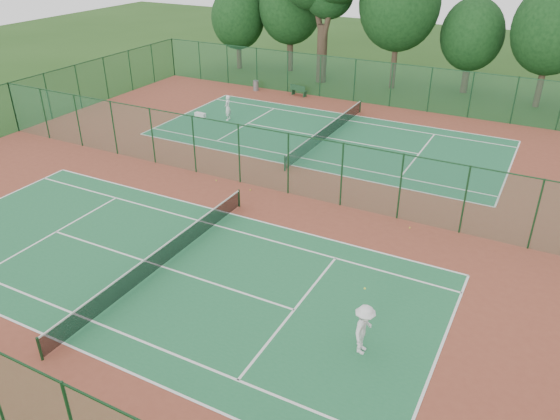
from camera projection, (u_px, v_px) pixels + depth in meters
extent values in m
plane|color=#224716|center=(264.00, 188.00, 30.63)|extent=(120.00, 120.00, 0.00)
cube|color=brown|center=(264.00, 187.00, 30.62)|extent=(40.00, 36.00, 0.01)
cube|color=#21693D|center=(162.00, 267.00, 23.58)|extent=(23.77, 10.97, 0.01)
cube|color=#216940|center=(327.00, 138.00, 37.66)|extent=(23.77, 10.97, 0.01)
cube|color=#1A4E32|center=(373.00, 83.00, 43.88)|extent=(40.00, 0.02, 3.50)
cube|color=#163C20|center=(374.00, 61.00, 43.08)|extent=(40.00, 0.05, 0.05)
cube|color=#194D31|center=(14.00, 107.00, 38.04)|extent=(0.02, 36.00, 3.50)
cube|color=#163E20|center=(8.00, 83.00, 37.24)|extent=(0.05, 36.00, 0.05)
cube|color=#1A4E35|center=(263.00, 159.00, 29.81)|extent=(40.00, 0.02, 3.50)
cube|color=#153B1D|center=(263.00, 129.00, 29.01)|extent=(40.00, 0.05, 0.05)
cylinder|color=#13351A|center=(40.00, 349.00, 18.36)|extent=(0.10, 0.10, 0.97)
cylinder|color=#13351A|center=(239.00, 198.00, 28.37)|extent=(0.10, 0.10, 0.97)
cube|color=black|center=(161.00, 257.00, 23.36)|extent=(0.02, 12.80, 0.85)
cube|color=white|center=(160.00, 249.00, 23.16)|extent=(0.04, 12.80, 0.06)
cylinder|color=#163C1F|center=(285.00, 163.00, 32.43)|extent=(0.10, 0.10, 0.97)
cylinder|color=#163C1F|center=(360.00, 106.00, 42.44)|extent=(0.10, 0.10, 0.97)
cube|color=black|center=(328.00, 131.00, 37.44)|extent=(0.02, 12.80, 0.85)
cube|color=silver|center=(328.00, 125.00, 37.23)|extent=(0.04, 12.80, 0.06)
imported|color=silver|center=(364.00, 329.00, 18.49)|extent=(0.73, 1.25, 1.92)
imported|color=silver|center=(228.00, 108.00, 40.60)|extent=(0.58, 0.76, 1.86)
cylinder|color=slate|center=(256.00, 86.00, 47.99)|extent=(0.59, 0.59, 0.88)
cube|color=#13391E|center=(293.00, 92.00, 46.99)|extent=(0.16, 0.42, 0.46)
cube|color=#13391E|center=(305.00, 94.00, 46.30)|extent=(0.16, 0.42, 0.46)
cube|color=#13391E|center=(299.00, 90.00, 46.53)|extent=(1.60, 0.72, 0.05)
cube|color=#13391E|center=(298.00, 88.00, 46.27)|extent=(1.53, 0.35, 0.46)
cube|color=silver|center=(200.00, 115.00, 41.59)|extent=(0.89, 0.38, 0.33)
sphere|color=#C6E635|center=(250.00, 190.00, 30.26)|extent=(0.07, 0.07, 0.07)
sphere|color=gold|center=(410.00, 228.00, 26.52)|extent=(0.07, 0.07, 0.07)
sphere|color=#C9E836|center=(216.00, 180.00, 31.38)|extent=(0.07, 0.07, 0.07)
cylinder|color=#31251B|center=(322.00, 54.00, 49.66)|extent=(0.94, 0.94, 5.13)
cylinder|color=#31251B|center=(317.00, 8.00, 48.38)|extent=(1.74, 0.51, 5.11)
cylinder|color=#31251B|center=(331.00, 7.00, 47.29)|extent=(1.63, 0.48, 5.54)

